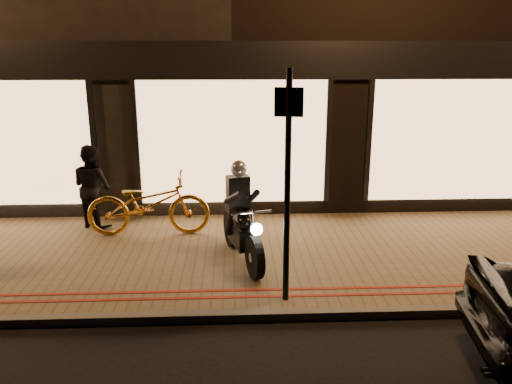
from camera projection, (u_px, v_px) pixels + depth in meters
ground at (235, 323)px, 6.29m from camera, size 90.00×90.00×0.00m
sidewalk at (234, 256)px, 8.20m from camera, size 50.00×4.00×0.12m
kerb_stone at (235, 317)px, 6.33m from camera, size 50.00×0.14×0.12m
red_kerb_lines at (235, 294)px, 6.79m from camera, size 50.00×0.26×0.01m
building_row at (232, 17)px, 13.80m from camera, size 48.00×10.11×8.50m
motorcycle at (241, 223)px, 7.75m from camera, size 0.73×1.90×1.59m
sign_post at (288, 177)px, 6.20m from camera, size 0.35×0.10×3.00m
bicycle_gold at (149, 204)px, 8.88m from camera, size 2.19×0.83×1.14m
person_dark at (92, 186)px, 9.24m from camera, size 0.96×0.91×1.56m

